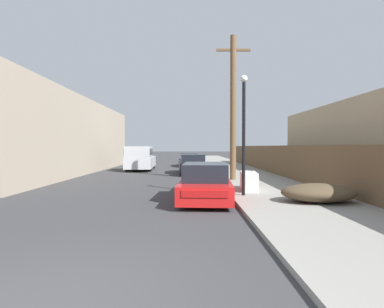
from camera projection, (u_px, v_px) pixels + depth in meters
name	position (u px, v px, depth m)	size (l,w,h in m)	color
sidewalk_curb	(229.00, 167.00, 26.81)	(4.20, 63.00, 0.12)	gray
discarded_fridge	(249.00, 181.00, 12.09)	(0.79, 1.63, 0.76)	white
parked_sports_car_red	(205.00, 183.00, 10.70)	(2.01, 4.79, 1.30)	red
car_parked_mid	(192.00, 164.00, 20.86)	(2.05, 4.42, 1.36)	black
car_parked_far	(190.00, 160.00, 28.83)	(2.05, 4.61, 1.27)	black
pickup_truck	(140.00, 158.00, 23.75)	(2.20, 5.44, 1.90)	silver
utility_pole	(233.00, 106.00, 15.90)	(1.80, 0.32, 7.64)	brown
street_lamp	(244.00, 125.00, 10.78)	(0.26, 0.26, 4.33)	black
brush_pile	(319.00, 193.00, 9.53)	(2.38, 1.56, 0.59)	brown
wooden_fence	(274.00, 160.00, 19.48)	(0.08, 33.01, 1.83)	brown
building_left_block	(44.00, 137.00, 21.40)	(7.00, 21.07, 5.18)	tan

